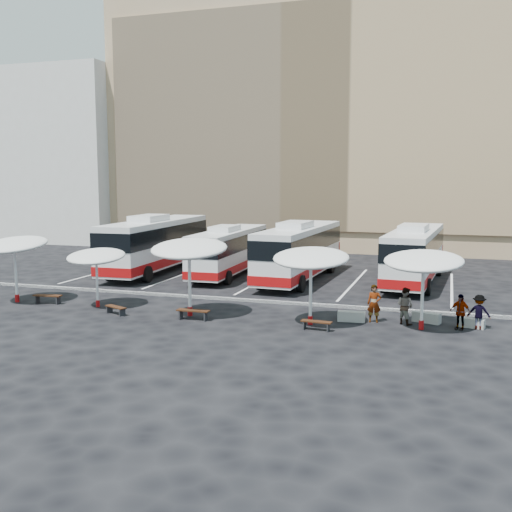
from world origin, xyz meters
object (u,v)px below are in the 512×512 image
(wood_bench_2, at_px, (193,312))
(passenger_1, at_px, (405,306))
(sunshade_0, at_px, (14,245))
(sunshade_3, at_px, (311,258))
(passenger_0, at_px, (374,304))
(bus_0, at_px, (156,242))
(passenger_3, at_px, (479,312))
(wood_bench_0, at_px, (48,297))
(conc_bench_0, at_px, (351,316))
(wood_bench_1, at_px, (116,308))
(conc_bench_2, at_px, (472,323))
(conc_bench_1, at_px, (427,317))
(sunshade_2, at_px, (189,249))
(bus_2, at_px, (300,250))
(bus_3, at_px, (415,253))
(sunshade_4, at_px, (424,261))
(sunshade_1, at_px, (96,257))
(wood_bench_3, at_px, (316,323))
(passenger_2, at_px, (460,312))
(bus_1, at_px, (229,249))

(wood_bench_2, relative_size, passenger_1, 0.93)
(sunshade_0, bearing_deg, wood_bench_2, -4.55)
(sunshade_3, height_order, passenger_0, sunshade_3)
(bus_0, bearing_deg, passenger_3, -28.13)
(wood_bench_0, distance_m, conc_bench_0, 16.27)
(wood_bench_1, distance_m, conc_bench_2, 16.95)
(conc_bench_1, relative_size, passenger_1, 0.75)
(sunshade_2, bearing_deg, bus_0, 123.70)
(wood_bench_1, relative_size, passenger_3, 0.87)
(bus_2, bearing_deg, passenger_0, -56.88)
(bus_3, distance_m, conc_bench_2, 11.85)
(sunshade_4, xyz_separation_m, wood_bench_1, (-14.58, -1.62, -2.77))
(sunshade_0, distance_m, passenger_3, 23.93)
(sunshade_0, distance_m, sunshade_1, 4.92)
(bus_2, relative_size, bus_3, 1.02)
(sunshade_1, height_order, sunshade_2, sunshade_2)
(sunshade_1, xyz_separation_m, conc_bench_1, (16.61, 1.74, -2.43))
(sunshade_3, height_order, conc_bench_1, sunshade_3)
(conc_bench_1, bearing_deg, wood_bench_0, -174.50)
(wood_bench_2, xyz_separation_m, wood_bench_3, (6.02, -0.12, -0.05))
(bus_3, relative_size, passenger_3, 7.83)
(bus_0, relative_size, wood_bench_3, 9.37)
(wood_bench_1, relative_size, passenger_2, 0.84)
(wood_bench_3, distance_m, conc_bench_2, 7.10)
(wood_bench_1, bearing_deg, sunshade_3, 5.65)
(sunshade_3, bearing_deg, wood_bench_0, 179.30)
(bus_2, height_order, wood_bench_1, bus_2)
(bus_3, bearing_deg, sunshade_3, -103.05)
(sunshade_4, bearing_deg, bus_0, 149.16)
(wood_bench_3, relative_size, passenger_0, 0.79)
(bus_1, bearing_deg, wood_bench_3, -57.09)
(wood_bench_1, distance_m, passenger_0, 12.63)
(bus_3, relative_size, passenger_1, 7.12)
(wood_bench_1, xyz_separation_m, wood_bench_3, (10.15, 0.01, 0.01))
(wood_bench_1, relative_size, conc_bench_1, 1.05)
(passenger_1, bearing_deg, conc_bench_0, 37.29)
(passenger_0, bearing_deg, passenger_1, -5.49)
(bus_1, relative_size, passenger_0, 6.27)
(wood_bench_2, height_order, wood_bench_3, wood_bench_2)
(wood_bench_1, distance_m, conc_bench_0, 11.57)
(bus_3, distance_m, wood_bench_1, 19.51)
(bus_2, height_order, sunshade_4, bus_2)
(sunshade_3, height_order, sunshade_4, sunshade_3)
(sunshade_1, relative_size, wood_bench_1, 2.57)
(wood_bench_1, bearing_deg, wood_bench_3, 0.04)
(bus_0, bearing_deg, bus_3, 1.01)
(bus_2, bearing_deg, passenger_3, -41.12)
(sunshade_1, bearing_deg, wood_bench_1, -34.60)
(sunshade_3, distance_m, wood_bench_0, 14.78)
(bus_3, bearing_deg, wood_bench_0, -141.52)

